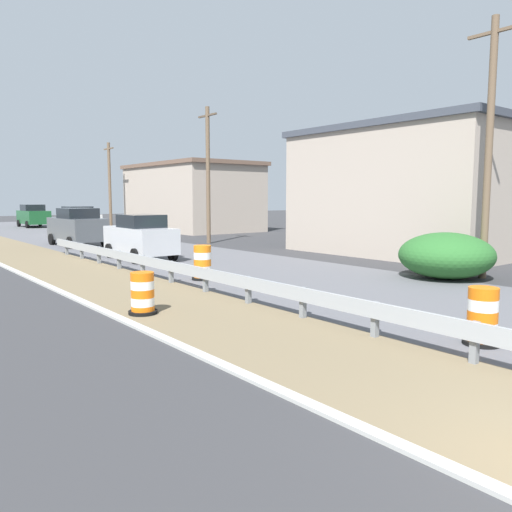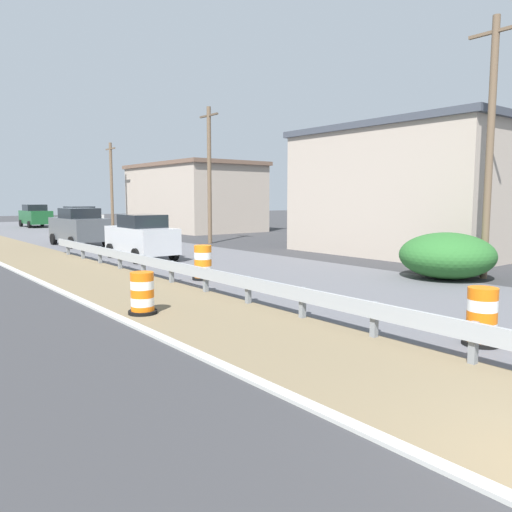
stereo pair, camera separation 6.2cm
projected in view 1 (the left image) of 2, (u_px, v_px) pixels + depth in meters
traffic_barrel_nearest at (482, 319)px, 9.30m from camera, size 0.67×0.67×1.07m
traffic_barrel_close at (143, 295)px, 11.78m from camera, size 0.67×0.67×0.98m
traffic_barrel_mid at (202, 264)px, 16.71m from camera, size 0.71×0.71×1.14m
car_lead_near_lane at (77, 227)px, 28.52m from camera, size 2.26×4.39×2.11m
car_trailing_near_lane at (79, 221)px, 36.93m from camera, size 2.13×4.74×2.06m
car_lead_far_lane at (140, 237)px, 22.20m from camera, size 1.98×4.19×1.97m
car_mid_far_lane at (33, 216)px, 46.52m from camera, size 2.12×4.42×2.06m
roadside_shop_near at (409, 191)px, 24.50m from camera, size 7.13×10.58×6.05m
roadside_shop_far at (192, 197)px, 42.24m from camera, size 7.15×12.10×5.47m
utility_pole_near at (489, 146)px, 16.57m from camera, size 0.24×1.80×8.46m
utility_pole_mid at (208, 173)px, 29.50m from camera, size 0.24×1.80×7.89m
utility_pole_far at (110, 185)px, 42.36m from camera, size 0.24×1.80×7.23m
bush_roadside at (446, 255)px, 16.96m from camera, size 3.11×3.11×1.54m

